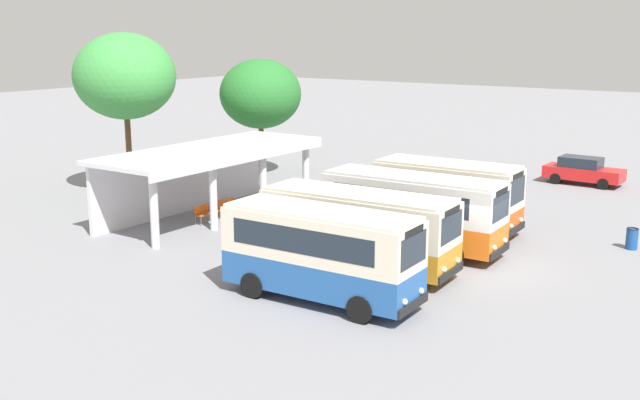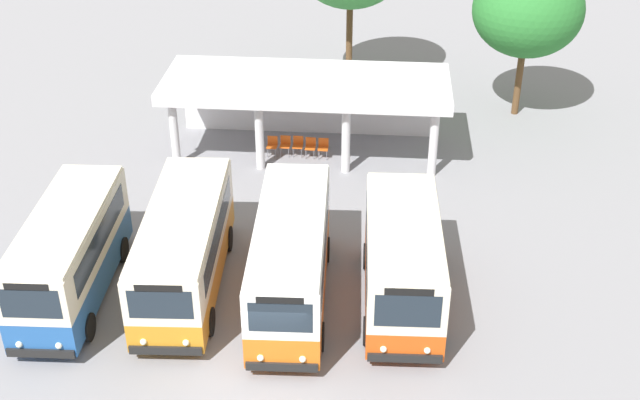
{
  "view_description": "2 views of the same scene",
  "coord_description": "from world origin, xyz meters",
  "views": [
    {
      "loc": [
        -26.57,
        -10.6,
        8.95
      ],
      "look_at": [
        -2.1,
        6.35,
        2.2
      ],
      "focal_mm": 42.36,
      "sensor_mm": 36.0,
      "label": 1
    },
    {
      "loc": [
        3.04,
        -18.05,
        16.86
      ],
      "look_at": [
        1.05,
        6.5,
        2.06
      ],
      "focal_mm": 46.39,
      "sensor_mm": 36.0,
      "label": 2
    }
  ],
  "objects": [
    {
      "name": "city_bus_middle_cream",
      "position": [
        0.36,
        3.43,
        1.74
      ],
      "size": [
        2.52,
        7.68,
        3.14
      ],
      "color": "black",
      "rests_on": "ground"
    },
    {
      "name": "city_bus_second_in_row",
      "position": [
        -3.2,
        3.84,
        1.68
      ],
      "size": [
        2.68,
        7.68,
        3.02
      ],
      "color": "black",
      "rests_on": "ground"
    },
    {
      "name": "roadside_tree_east_of_canopy",
      "position": [
        9.43,
        18.76,
        5.09
      ],
      "size": [
        4.99,
        4.99,
        7.22
      ],
      "color": "brown",
      "rests_on": "ground"
    },
    {
      "name": "litter_bin_apron",
      "position": [
        5.66,
        -4.07,
        0.46
      ],
      "size": [
        0.49,
        0.49,
        0.9
      ],
      "color": "#19478C",
      "rests_on": "ground"
    },
    {
      "name": "waiting_chair_fourth_seat",
      "position": [
        0.06,
        13.57,
        0.52
      ],
      "size": [
        0.45,
        0.45,
        0.86
      ],
      "color": "slate",
      "rests_on": "ground"
    },
    {
      "name": "terminal_canopy",
      "position": [
        -0.15,
        14.58,
        2.54
      ],
      "size": [
        12.06,
        4.54,
        3.4
      ],
      "color": "silver",
      "rests_on": "ground"
    },
    {
      "name": "parked_car_flank",
      "position": [
        18.16,
        1.53,
        0.83
      ],
      "size": [
        1.91,
        4.46,
        1.62
      ],
      "color": "black",
      "rests_on": "ground"
    },
    {
      "name": "roadside_tree_behind_canopy",
      "position": [
        1.29,
        21.55,
        6.46
      ],
      "size": [
        5.49,
        5.49,
        8.81
      ],
      "color": "brown",
      "rests_on": "ground"
    },
    {
      "name": "city_bus_fourth_amber",
      "position": [
        3.92,
        3.56,
        1.74
      ],
      "size": [
        2.59,
        6.61,
        3.14
      ],
      "color": "black",
      "rests_on": "ground"
    },
    {
      "name": "waiting_chair_middle_seat",
      "position": [
        -0.49,
        13.66,
        0.52
      ],
      "size": [
        0.45,
        0.45,
        0.86
      ],
      "color": "slate",
      "rests_on": "ground"
    },
    {
      "name": "ground_plane",
      "position": [
        0.0,
        0.0,
        0.0
      ],
      "size": [
        180.0,
        180.0,
        0.0
      ],
      "primitive_type": "plane",
      "color": "gray"
    },
    {
      "name": "waiting_chair_fifth_seat",
      "position": [
        0.62,
        13.54,
        0.52
      ],
      "size": [
        0.45,
        0.45,
        0.86
      ],
      "color": "slate",
      "rests_on": "ground"
    },
    {
      "name": "waiting_chair_second_from_end",
      "position": [
        -1.05,
        13.65,
        0.52
      ],
      "size": [
        0.45,
        0.45,
        0.86
      ],
      "color": "slate",
      "rests_on": "ground"
    },
    {
      "name": "city_bus_nearest_orange",
      "position": [
        -6.75,
        3.08,
        1.75
      ],
      "size": [
        2.44,
        6.96,
        3.16
      ],
      "color": "black",
      "rests_on": "ground"
    },
    {
      "name": "waiting_chair_end_by_column",
      "position": [
        -1.6,
        13.56,
        0.52
      ],
      "size": [
        0.45,
        0.45,
        0.86
      ],
      "color": "slate",
      "rests_on": "ground"
    }
  ]
}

